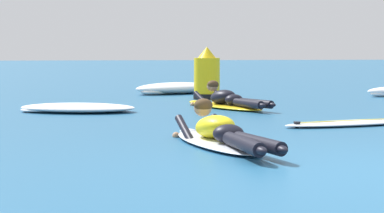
{
  "coord_description": "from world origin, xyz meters",
  "views": [
    {
      "loc": [
        -2.65,
        -5.78,
        1.05
      ],
      "look_at": [
        -0.86,
        4.89,
        0.21
      ],
      "focal_mm": 67.51,
      "sensor_mm": 36.0,
      "label": 1
    }
  ],
  "objects": [
    {
      "name": "whitewater_mid_right",
      "position": [
        -0.16,
        11.51,
        0.13
      ],
      "size": [
        2.35,
        1.78,
        0.28
      ],
      "color": "white",
      "rests_on": "ground"
    },
    {
      "name": "ground_plane",
      "position": [
        0.0,
        10.0,
        0.0
      ],
      "size": [
        120.0,
        120.0,
        0.0
      ],
      "primitive_type": "plane",
      "color": "#235B84"
    },
    {
      "name": "whitewater_front",
      "position": [
        -2.54,
        6.66,
        0.07
      ],
      "size": [
        2.22,
        1.62,
        0.15
      ],
      "color": "white",
      "rests_on": "ground"
    },
    {
      "name": "drifting_surfboard",
      "position": [
        1.26,
        3.79,
        0.03
      ],
      "size": [
        2.28,
        1.01,
        0.16
      ],
      "color": "silver",
      "rests_on": "ground"
    },
    {
      "name": "channel_marker_buoy",
      "position": [
        0.24,
        9.48,
        0.46
      ],
      "size": [
        0.59,
        0.59,
        1.13
      ],
      "color": "yellow",
      "rests_on": "ground"
    },
    {
      "name": "surfer_far",
      "position": [
        0.14,
        6.99,
        0.13
      ],
      "size": [
        1.35,
        2.52,
        0.54
      ],
      "color": "yellow",
      "rests_on": "ground"
    },
    {
      "name": "surfer_near",
      "position": [
        -1.04,
        1.92,
        0.14
      ],
      "size": [
        0.91,
        2.72,
        0.54
      ],
      "color": "silver",
      "rests_on": "ground"
    }
  ]
}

